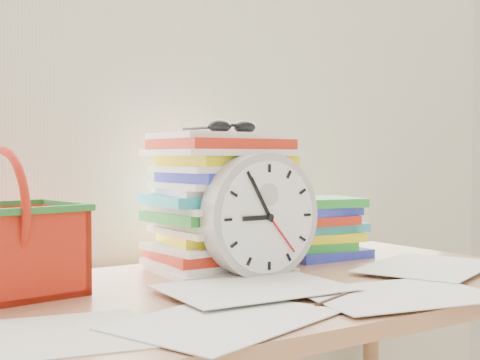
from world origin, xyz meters
TOP-DOWN VIEW (x-y plane):
  - curtain at (0.00, 1.98)m, footprint 2.40×0.01m
  - desk at (0.00, 1.60)m, footprint 1.40×0.70m
  - paper_stack at (0.07, 1.77)m, footprint 0.31×0.26m
  - clock at (0.07, 1.64)m, footprint 0.26×0.05m
  - sunglasses at (0.10, 1.79)m, footprint 0.14×0.12m
  - book_stack at (0.35, 1.80)m, footprint 0.28×0.23m
  - basket at (-0.41, 1.75)m, footprint 0.29×0.24m
  - pen at (0.07, 1.39)m, footprint 0.14×0.06m
  - scattered_papers at (0.00, 1.60)m, footprint 1.26×0.42m

SIDE VIEW (x-z plane):
  - desk at x=0.00m, z-range 0.30..1.05m
  - pen at x=0.07m, z-range 0.75..0.76m
  - scattered_papers at x=0.00m, z-range 0.75..0.77m
  - book_stack at x=0.35m, z-range 0.75..0.90m
  - clock at x=0.07m, z-range 0.75..1.01m
  - basket at x=-0.41m, z-range 0.75..1.01m
  - paper_stack at x=0.07m, z-range 0.75..1.05m
  - sunglasses at x=0.10m, z-range 1.05..1.08m
  - curtain at x=0.00m, z-range 0.05..2.55m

